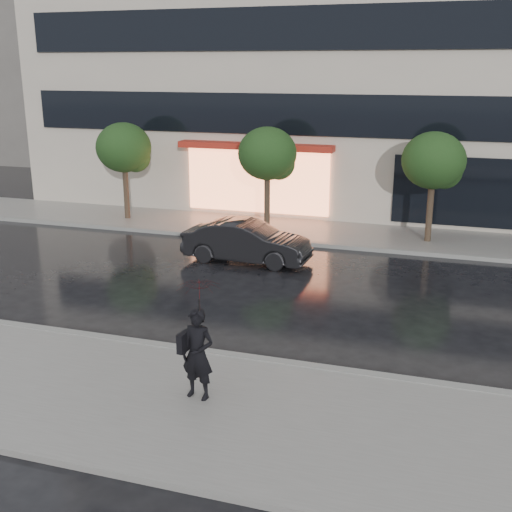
% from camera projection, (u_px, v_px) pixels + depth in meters
% --- Properties ---
extents(ground, '(120.00, 120.00, 0.00)m').
position_uv_depth(ground, '(267.00, 344.00, 14.71)').
color(ground, black).
rests_on(ground, ground).
extents(sidewalk_near, '(60.00, 4.50, 0.12)m').
position_uv_depth(sidewalk_near, '(216.00, 412.00, 11.72)').
color(sidewalk_near, slate).
rests_on(sidewalk_near, ground).
extents(sidewalk_far, '(60.00, 3.50, 0.12)m').
position_uv_depth(sidewalk_far, '(345.00, 234.00, 24.05)').
color(sidewalk_far, slate).
rests_on(sidewalk_far, ground).
extents(curb_near, '(60.00, 0.25, 0.14)m').
position_uv_depth(curb_near, '(253.00, 360.00, 13.78)').
color(curb_near, gray).
rests_on(curb_near, ground).
extents(curb_far, '(60.00, 0.25, 0.14)m').
position_uv_depth(curb_far, '(337.00, 246.00, 22.45)').
color(curb_far, gray).
rests_on(curb_far, ground).
extents(tree_far_west, '(2.20, 2.20, 3.99)m').
position_uv_depth(tree_far_west, '(125.00, 149.00, 25.64)').
color(tree_far_west, '#33261C').
rests_on(tree_far_west, ground).
extents(tree_mid_west, '(2.20, 2.20, 3.99)m').
position_uv_depth(tree_mid_west, '(269.00, 156.00, 23.89)').
color(tree_mid_west, '#33261C').
rests_on(tree_mid_west, ground).
extents(tree_mid_east, '(2.20, 2.20, 3.99)m').
position_uv_depth(tree_mid_east, '(435.00, 163.00, 22.15)').
color(tree_mid_east, '#33261C').
rests_on(tree_mid_east, ground).
extents(parked_car, '(4.17, 1.60, 1.36)m').
position_uv_depth(parked_car, '(247.00, 242.00, 20.72)').
color(parked_car, black).
rests_on(parked_car, ground).
extents(pedestrian_with_umbrella, '(0.90, 0.92, 2.34)m').
position_uv_depth(pedestrian_with_umbrella, '(198.00, 327.00, 11.72)').
color(pedestrian_with_umbrella, black).
rests_on(pedestrian_with_umbrella, sidewalk_near).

